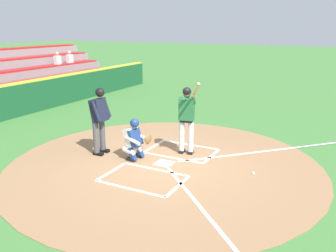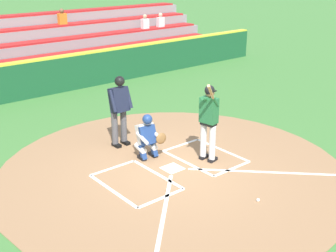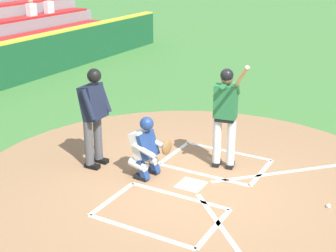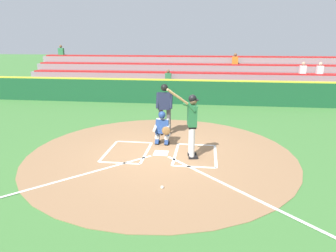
{
  "view_description": "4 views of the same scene",
  "coord_description": "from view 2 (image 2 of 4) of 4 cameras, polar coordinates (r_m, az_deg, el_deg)",
  "views": [
    {
      "loc": [
        7.46,
        3.95,
        3.43
      ],
      "look_at": [
        -0.21,
        0.0,
        0.97
      ],
      "focal_mm": 37.49,
      "sensor_mm": 36.0,
      "label": 1
    },
    {
      "loc": [
        5.96,
        7.02,
        4.55
      ],
      "look_at": [
        -0.2,
        -0.4,
        0.9
      ],
      "focal_mm": 47.26,
      "sensor_mm": 36.0,
      "label": 2
    },
    {
      "loc": [
        6.59,
        3.23,
        3.82
      ],
      "look_at": [
        -0.41,
        -0.68,
        0.83
      ],
      "focal_mm": 51.11,
      "sensor_mm": 36.0,
      "label": 3
    },
    {
      "loc": [
        -1.3,
        8.46,
        3.34
      ],
      "look_at": [
        -0.19,
        -0.26,
        0.81
      ],
      "focal_mm": 32.03,
      "sensor_mm": 36.0,
      "label": 4
    }
  ],
  "objects": [
    {
      "name": "home_plate_and_chalk",
      "position": [
        9.68,
        3.96,
        -7.23
      ],
      "size": [
        7.93,
        4.91,
        0.01
      ],
      "color": "white",
      "rests_on": "dirt_circle"
    },
    {
      "name": "plate_umpire",
      "position": [
        11.2,
        -6.3,
        2.56
      ],
      "size": [
        0.59,
        0.42,
        1.86
      ],
      "color": "#4C4C51",
      "rests_on": "ground"
    },
    {
      "name": "ground_plane",
      "position": [
        10.27,
        0.57,
        -5.54
      ],
      "size": [
        120.0,
        120.0,
        0.0
      ],
      "primitive_type": "plane",
      "color": "#427A38"
    },
    {
      "name": "batter",
      "position": [
        10.28,
        5.29,
        1.06
      ],
      "size": [
        0.87,
        0.84,
        2.13
      ],
      "color": "silver",
      "rests_on": "ground"
    },
    {
      "name": "backstop_wall",
      "position": [
        16.17,
        -16.95,
        5.9
      ],
      "size": [
        22.0,
        0.36,
        1.31
      ],
      "color": "#19512D",
      "rests_on": "ground"
    },
    {
      "name": "baseball",
      "position": [
        9.13,
        11.54,
        -9.33
      ],
      "size": [
        0.07,
        0.07,
        0.07
      ],
      "primitive_type": "sphere",
      "color": "white",
      "rests_on": "ground"
    },
    {
      "name": "dirt_circle",
      "position": [
        10.27,
        0.57,
        -5.51
      ],
      "size": [
        8.0,
        8.0,
        0.01
      ],
      "primitive_type": "cylinder",
      "color": "#99704C",
      "rests_on": "ground"
    },
    {
      "name": "catcher",
      "position": [
        10.59,
        -2.63,
        -1.23
      ],
      "size": [
        0.59,
        0.64,
        1.13
      ],
      "color": "black",
      "rests_on": "ground"
    }
  ]
}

